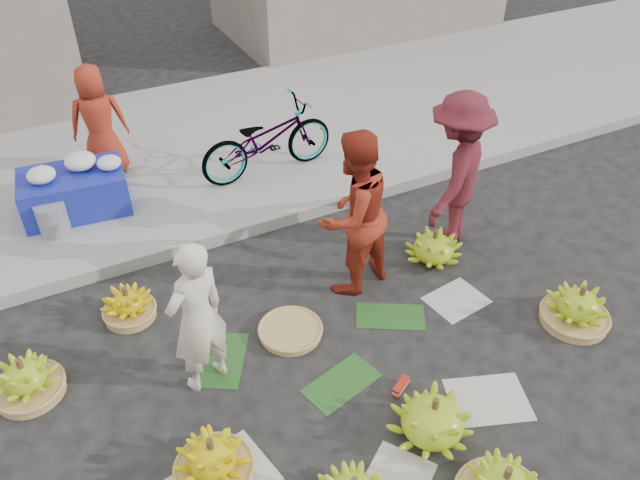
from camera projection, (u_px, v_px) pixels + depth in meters
name	position (u px, v px, depth m)	size (l,w,h in m)	color
ground	(341.00, 363.00, 5.47)	(80.00, 80.00, 0.00)	black
curb	(247.00, 225.00, 6.98)	(40.00, 0.25, 0.15)	gray
sidewalk	(191.00, 146.00, 8.48)	(40.00, 4.00, 0.12)	gray
newspaper_scatter	(389.00, 432.00, 4.90)	(3.20, 1.80, 0.00)	beige
banana_leaves	(320.00, 352.00, 5.57)	(2.00, 1.00, 0.00)	#1D4D19
banana_bunch_0	(213.00, 460.00, 4.51)	(0.65, 0.65, 0.41)	#B1874A
banana_bunch_3	(433.00, 419.00, 4.78)	(0.74, 0.74, 0.42)	#84B019
banana_bunch_4	(577.00, 307.00, 5.77)	(0.69, 0.69, 0.43)	#B1874A
banana_bunch_5	(434.00, 247.00, 6.53)	(0.78, 0.78, 0.37)	#84B019
banana_bunch_6	(26.00, 379.00, 5.11)	(0.56, 0.56, 0.40)	#B1874A
banana_bunch_7	(128.00, 305.00, 5.85)	(0.50, 0.50, 0.36)	#B1874A
basket_spare	(291.00, 331.00, 5.73)	(0.57, 0.57, 0.07)	#B1874A
incense_stack	(401.00, 386.00, 5.20)	(0.20, 0.06, 0.08)	#B32013
vendor_cream	(197.00, 318.00, 4.89)	(0.53, 0.35, 1.45)	#EFE3C9
vendor_red	(353.00, 214.00, 5.81)	(0.82, 0.64, 1.69)	#B2331B
man_striped	(456.00, 174.00, 6.34)	(1.13, 0.65, 1.74)	maroon
flower_table	(75.00, 189.00, 7.00)	(1.20, 0.82, 0.66)	#171E99
grey_bucket	(53.00, 219.00, 6.70)	(0.32, 0.32, 0.36)	gray
flower_vendor	(98.00, 121.00, 7.44)	(0.67, 0.44, 1.37)	#B2331B
bicycle	(267.00, 139.00, 7.55)	(1.73, 0.60, 0.91)	gray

